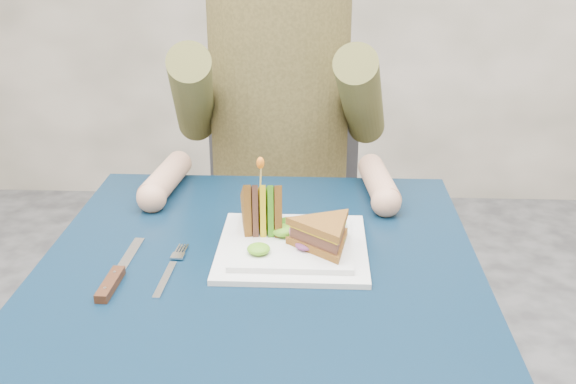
{
  "coord_description": "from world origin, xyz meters",
  "views": [
    {
      "loc": [
        0.1,
        -1.04,
        1.28
      ],
      "look_at": [
        0.04,
        0.07,
        0.82
      ],
      "focal_mm": 42.0,
      "sensor_mm": 36.0,
      "label": 1
    }
  ],
  "objects_px": {
    "sandwich_upright": "(261,211)",
    "sandwich_flat": "(324,234)",
    "table": "(261,294)",
    "fork": "(170,271)",
    "plate": "(292,246)",
    "chair": "(282,202)",
    "diner": "(279,78)",
    "knife": "(114,278)"
  },
  "relations": [
    {
      "from": "table",
      "to": "fork",
      "type": "height_order",
      "value": "fork"
    },
    {
      "from": "plate",
      "to": "sandwich_upright",
      "type": "bearing_deg",
      "value": 142.21
    },
    {
      "from": "fork",
      "to": "diner",
      "type": "bearing_deg",
      "value": 76.94
    },
    {
      "from": "chair",
      "to": "sandwich_flat",
      "type": "xyz_separation_m",
      "value": [
        0.11,
        -0.67,
        0.23
      ]
    },
    {
      "from": "plate",
      "to": "fork",
      "type": "relative_size",
      "value": 1.45
    },
    {
      "from": "chair",
      "to": "plate",
      "type": "bearing_deg",
      "value": -85.17
    },
    {
      "from": "chair",
      "to": "sandwich_flat",
      "type": "height_order",
      "value": "chair"
    },
    {
      "from": "table",
      "to": "chair",
      "type": "xyz_separation_m",
      "value": [
        0.0,
        0.67,
        -0.11
      ]
    },
    {
      "from": "diner",
      "to": "sandwich_upright",
      "type": "distance_m",
      "value": 0.51
    },
    {
      "from": "table",
      "to": "chair",
      "type": "distance_m",
      "value": 0.68
    },
    {
      "from": "sandwich_upright",
      "to": "sandwich_flat",
      "type": "bearing_deg",
      "value": -31.77
    },
    {
      "from": "diner",
      "to": "plate",
      "type": "bearing_deg",
      "value": -84.16
    },
    {
      "from": "diner",
      "to": "sandwich_upright",
      "type": "height_order",
      "value": "diner"
    },
    {
      "from": "diner",
      "to": "sandwich_flat",
      "type": "xyz_separation_m",
      "value": [
        0.11,
        -0.56,
        -0.14
      ]
    },
    {
      "from": "sandwich_upright",
      "to": "knife",
      "type": "relative_size",
      "value": 0.69
    },
    {
      "from": "table",
      "to": "chair",
      "type": "relative_size",
      "value": 0.81
    },
    {
      "from": "plate",
      "to": "table",
      "type": "bearing_deg",
      "value": -160.43
    },
    {
      "from": "chair",
      "to": "diner",
      "type": "relative_size",
      "value": 1.25
    },
    {
      "from": "knife",
      "to": "table",
      "type": "bearing_deg",
      "value": 24.38
    },
    {
      "from": "table",
      "to": "plate",
      "type": "distance_m",
      "value": 0.11
    },
    {
      "from": "sandwich_upright",
      "to": "knife",
      "type": "bearing_deg",
      "value": -143.23
    },
    {
      "from": "table",
      "to": "sandwich_flat",
      "type": "height_order",
      "value": "sandwich_flat"
    },
    {
      "from": "sandwich_upright",
      "to": "diner",
      "type": "bearing_deg",
      "value": 89.62
    },
    {
      "from": "sandwich_flat",
      "to": "diner",
      "type": "bearing_deg",
      "value": 101.08
    },
    {
      "from": "plate",
      "to": "knife",
      "type": "xyz_separation_m",
      "value": [
        -0.28,
        -0.12,
        -0.0
      ]
    },
    {
      "from": "table",
      "to": "sandwich_upright",
      "type": "bearing_deg",
      "value": 92.89
    },
    {
      "from": "table",
      "to": "fork",
      "type": "distance_m",
      "value": 0.18
    },
    {
      "from": "sandwich_flat",
      "to": "fork",
      "type": "relative_size",
      "value": 1.05
    },
    {
      "from": "table",
      "to": "fork",
      "type": "xyz_separation_m",
      "value": [
        -0.14,
        -0.07,
        0.08
      ]
    },
    {
      "from": "diner",
      "to": "knife",
      "type": "distance_m",
      "value": 0.72
    },
    {
      "from": "table",
      "to": "plate",
      "type": "xyz_separation_m",
      "value": [
        0.05,
        0.02,
        0.09
      ]
    },
    {
      "from": "chair",
      "to": "diner",
      "type": "height_order",
      "value": "diner"
    },
    {
      "from": "diner",
      "to": "sandwich_upright",
      "type": "relative_size",
      "value": 4.91
    },
    {
      "from": "diner",
      "to": "chair",
      "type": "bearing_deg",
      "value": 90.0
    },
    {
      "from": "diner",
      "to": "sandwich_flat",
      "type": "relative_size",
      "value": 3.94
    },
    {
      "from": "sandwich_flat",
      "to": "fork",
      "type": "bearing_deg",
      "value": -166.04
    },
    {
      "from": "sandwich_upright",
      "to": "fork",
      "type": "height_order",
      "value": "sandwich_upright"
    },
    {
      "from": "chair",
      "to": "fork",
      "type": "bearing_deg",
      "value": -101.13
    },
    {
      "from": "plate",
      "to": "sandwich_upright",
      "type": "height_order",
      "value": "sandwich_upright"
    },
    {
      "from": "sandwich_upright",
      "to": "knife",
      "type": "distance_m",
      "value": 0.28
    },
    {
      "from": "diner",
      "to": "sandwich_flat",
      "type": "height_order",
      "value": "diner"
    },
    {
      "from": "diner",
      "to": "sandwich_upright",
      "type": "bearing_deg",
      "value": -90.38
    }
  ]
}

